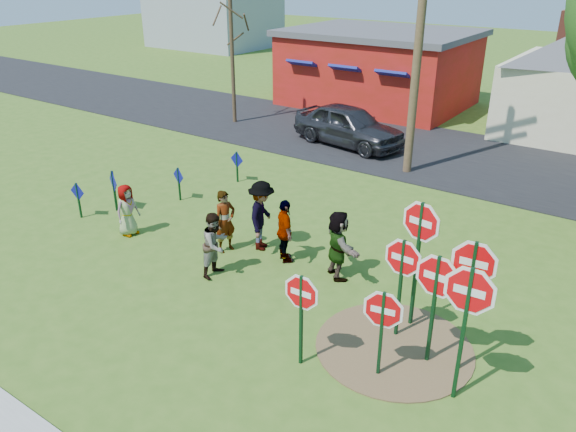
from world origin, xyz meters
name	(u,v)px	position (x,y,z in m)	size (l,w,h in m)	color
ground	(251,265)	(0.00, 0.00, 0.00)	(120.00, 120.00, 0.00)	#3C611B
road	(425,151)	(0.00, 11.50, 0.02)	(120.00, 7.50, 0.04)	black
dirt_patch	(394,347)	(4.50, -1.00, 0.01)	(3.20, 3.20, 0.03)	brown
red_building	(379,67)	(-5.50, 17.99, 1.97)	(9.40, 7.69, 3.90)	maroon
stop_sign_a	(301,301)	(3.20, -2.48, 1.44)	(0.98, 0.07, 2.10)	#0E361A
stop_sign_b	(420,234)	(4.43, -0.04, 2.19)	(1.13, 0.21, 3.02)	#0E361A
stop_sign_c	(471,278)	(5.79, -0.90, 2.05)	(1.12, 0.10, 2.91)	#0E361A
stop_sign_d	(436,284)	(5.21, -1.00, 1.76)	(1.16, 0.08, 2.50)	#0E361A
stop_sign_e	(383,316)	(4.59, -1.91, 1.32)	(1.01, 0.21, 1.97)	#0E361A
stop_sign_f	(468,302)	(5.99, -1.67, 2.02)	(1.19, 0.09, 2.83)	#0E361A
stop_sign_g	(402,267)	(4.34, -0.58, 1.64)	(1.07, 0.07, 2.38)	#0E361A
blue_diamond_a	(78,196)	(-6.12, -0.68, 0.71)	(0.57, 0.06, 1.14)	#0E361A
blue_diamond_b	(114,186)	(-5.65, 0.30, 0.82)	(0.67, 0.30, 1.33)	#0E361A
blue_diamond_c	(179,180)	(-4.61, 2.06, 0.70)	(0.57, 0.15, 1.14)	#0E361A
blue_diamond_d	(237,163)	(-4.14, 4.44, 0.69)	(0.59, 0.07, 1.12)	#0E361A
person_a	(127,210)	(-4.00, -0.58, 0.76)	(0.74, 0.48, 1.51)	#445E95
person_b	(225,221)	(-1.07, 0.27, 0.86)	(0.63, 0.41, 1.73)	#257B64
person_c	(215,244)	(-0.43, -0.85, 0.84)	(0.81, 0.63, 1.67)	brown
person_d	(262,216)	(-0.35, 0.92, 0.97)	(1.25, 0.72, 1.94)	#343338
person_e	(285,231)	(0.58, 0.69, 0.86)	(1.01, 0.42, 1.72)	#502C5D
person_f	(338,245)	(2.10, 0.79, 0.89)	(1.64, 0.52, 1.77)	#1A4824
suv	(349,125)	(-3.03, 10.42, 0.88)	(2.00, 4.96, 1.69)	#303035
utility_pole	(420,29)	(0.38, 8.83, 5.10)	(2.33, 0.72, 9.69)	#4C3823
bare_tree_west	(231,35)	(-9.38, 10.54, 4.06)	(1.80, 1.80, 6.27)	#382819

